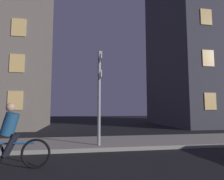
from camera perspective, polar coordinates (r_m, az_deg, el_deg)
sidewalk_kerb at (r=8.26m, az=-3.06°, el=-15.28°), size 40.00×2.82×0.14m
signpost at (r=7.26m, az=-3.82°, el=0.51°), size 0.12×1.57×3.51m
cyclist at (r=5.49m, az=-27.65°, el=-12.40°), size 1.82×0.35×1.61m
building_right_block at (r=23.42m, az=29.10°, el=18.56°), size 12.48×8.62×21.56m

